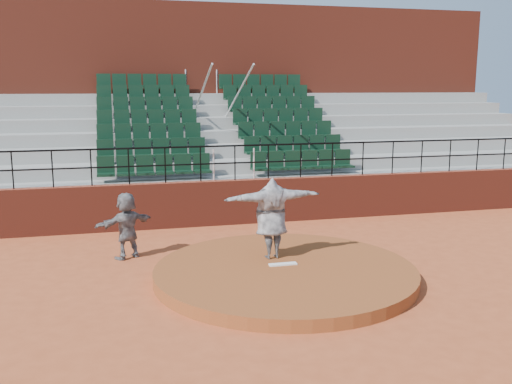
% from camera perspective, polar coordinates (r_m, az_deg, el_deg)
% --- Properties ---
extents(ground, '(90.00, 90.00, 0.00)m').
position_cam_1_polar(ground, '(12.17, 2.90, -8.62)').
color(ground, '#B14D27').
rests_on(ground, ground).
extents(pitchers_mound, '(5.50, 5.50, 0.25)m').
position_cam_1_polar(pitchers_mound, '(12.13, 2.91, -8.06)').
color(pitchers_mound, brown).
rests_on(pitchers_mound, ground).
extents(pitching_rubber, '(0.60, 0.15, 0.03)m').
position_cam_1_polar(pitching_rubber, '(12.22, 2.71, -7.22)').
color(pitching_rubber, white).
rests_on(pitching_rubber, pitchers_mound).
extents(boundary_wall, '(24.00, 0.30, 1.30)m').
position_cam_1_polar(boundary_wall, '(16.68, -2.09, -1.00)').
color(boundary_wall, maroon).
rests_on(boundary_wall, ground).
extents(wall_railing, '(24.04, 0.05, 1.03)m').
position_cam_1_polar(wall_railing, '(16.45, -2.13, 3.71)').
color(wall_railing, black).
rests_on(wall_railing, boundary_wall).
extents(seating_deck, '(24.00, 5.97, 4.63)m').
position_cam_1_polar(seating_deck, '(20.08, -4.28, 3.25)').
color(seating_deck, gray).
rests_on(seating_deck, ground).
extents(press_box_facade, '(24.00, 3.00, 7.10)m').
position_cam_1_polar(press_box_facade, '(23.83, -6.01, 9.47)').
color(press_box_facade, maroon).
rests_on(press_box_facade, ground).
extents(pitcher, '(2.25, 0.80, 1.79)m').
position_cam_1_polar(pitcher, '(12.49, 1.56, -2.63)').
color(pitcher, black).
rests_on(pitcher, pitchers_mound).
extents(fielder, '(1.50, 1.11, 1.57)m').
position_cam_1_polar(fielder, '(13.67, -12.81, -3.27)').
color(fielder, black).
rests_on(fielder, ground).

